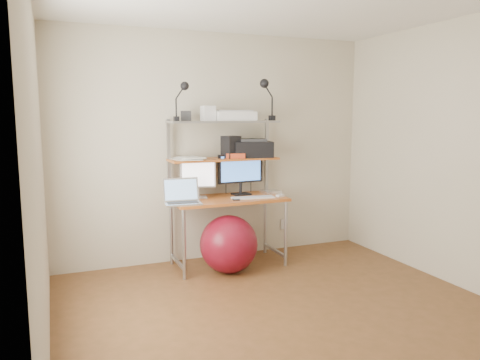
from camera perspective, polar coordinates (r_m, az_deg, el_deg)
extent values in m
plane|color=brown|center=(3.93, 6.32, -16.39)|extent=(3.60, 3.60, 0.00)
plane|color=beige|center=(5.24, -2.87, 3.98)|extent=(3.60, 0.00, 3.60)
plane|color=beige|center=(3.16, -23.36, 0.60)|extent=(0.00, 3.60, 3.60)
plane|color=beige|center=(4.73, 26.16, 2.71)|extent=(0.00, 3.60, 3.60)
cube|color=#BD6524|center=(4.97, -1.46, -2.34)|extent=(1.20, 0.60, 0.03)
cylinder|color=#A2A3A7|center=(4.65, -6.83, -7.83)|extent=(0.04, 0.04, 0.71)
cylinder|color=#A2A3A7|center=(5.13, -8.37, -6.32)|extent=(0.04, 0.04, 0.71)
cylinder|color=#A2A3A7|center=(5.04, 5.61, -6.53)|extent=(0.04, 0.04, 0.71)
cylinder|color=#A2A3A7|center=(5.50, 3.09, -5.28)|extent=(0.04, 0.04, 0.71)
cube|color=#A2A3A7|center=(4.99, -8.67, 2.54)|extent=(0.03, 0.04, 0.84)
cube|color=#A2A3A7|center=(5.37, 3.25, 3.00)|extent=(0.03, 0.04, 0.84)
cube|color=#BD6524|center=(5.04, -2.00, 2.56)|extent=(1.18, 0.34, 0.02)
cube|color=#A2A3A7|center=(5.01, -2.02, 7.11)|extent=(1.18, 0.34, 0.02)
cube|color=silver|center=(5.71, 5.37, -5.37)|extent=(0.08, 0.01, 0.12)
cube|color=silver|center=(4.96, -5.05, -2.13)|extent=(0.19, 0.16, 0.01)
cylinder|color=silver|center=(4.97, -5.13, -1.47)|extent=(0.03, 0.03, 0.09)
cube|color=silver|center=(4.95, -5.15, 0.68)|extent=(0.37, 0.10, 0.28)
plane|color=white|center=(4.93, -5.10, 0.65)|extent=(0.33, 0.07, 0.34)
cube|color=black|center=(5.15, 0.15, -1.72)|extent=(0.20, 0.16, 0.01)
cylinder|color=black|center=(5.16, 0.07, -0.97)|extent=(0.03, 0.03, 0.12)
cube|color=black|center=(5.13, 0.07, 1.43)|extent=(0.53, 0.07, 0.32)
plane|color=#4381E6|center=(5.11, 0.14, 1.41)|extent=(0.48, 0.03, 0.48)
cube|color=silver|center=(4.66, -7.00, -2.82)|extent=(0.38, 0.28, 0.02)
cube|color=#303033|center=(4.65, -7.00, -2.69)|extent=(0.31, 0.18, 0.00)
cube|color=silver|center=(4.76, -7.29, -1.10)|extent=(0.36, 0.10, 0.23)
plane|color=#7397C0|center=(4.76, -7.29, -1.10)|extent=(0.33, 0.11, 0.31)
cube|color=silver|center=(4.95, 1.59, -2.15)|extent=(0.47, 0.18, 0.01)
cube|color=silver|center=(5.04, 4.91, -1.91)|extent=(0.09, 0.07, 0.02)
cube|color=silver|center=(5.25, 3.77, -1.45)|extent=(0.19, 0.19, 0.04)
cube|color=black|center=(4.86, -0.51, -2.34)|extent=(0.10, 0.14, 0.01)
cube|color=black|center=(5.15, 1.49, 3.76)|extent=(0.47, 0.37, 0.17)
cube|color=#303033|center=(5.14, 1.49, 4.89)|extent=(0.32, 0.26, 0.03)
cube|color=black|center=(5.04, -1.11, 4.04)|extent=(0.20, 0.20, 0.24)
cube|color=#BC3E1E|center=(5.02, -0.61, 2.98)|extent=(0.22, 0.17, 0.06)
cube|color=silver|center=(5.06, -0.74, 7.80)|extent=(0.44, 0.30, 0.10)
cube|color=silver|center=(5.06, -0.74, 8.44)|extent=(0.37, 0.23, 0.02)
cube|color=silver|center=(4.95, -3.92, 8.12)|extent=(0.15, 0.13, 0.16)
cube|color=#303033|center=(4.92, -6.61, 7.77)|extent=(0.12, 0.12, 0.10)
cube|color=black|center=(4.75, -7.76, 7.41)|extent=(0.05, 0.06, 0.05)
cylinder|color=black|center=(4.75, -7.79, 8.75)|extent=(0.02, 0.02, 0.17)
sphere|color=black|center=(4.77, -6.76, 11.32)|extent=(0.09, 0.09, 0.09)
cube|color=black|center=(5.16, 3.93, 7.55)|extent=(0.05, 0.07, 0.05)
cylinder|color=black|center=(5.16, 3.94, 8.95)|extent=(0.02, 0.02, 0.20)
sphere|color=black|center=(5.12, 2.98, 11.68)|extent=(0.10, 0.10, 0.10)
sphere|color=maroon|center=(4.84, -1.39, -7.82)|extent=(0.60, 0.60, 0.60)
cube|color=white|center=(4.92, -6.85, 2.53)|extent=(0.28, 0.33, 0.00)
cube|color=white|center=(4.87, -5.89, 2.54)|extent=(0.26, 0.32, 0.00)
cube|color=white|center=(4.95, -6.46, 2.68)|extent=(0.26, 0.32, 0.00)
cube|color=white|center=(4.90, -5.80, 2.70)|extent=(0.22, 0.29, 0.00)
cube|color=white|center=(4.92, -5.96, 2.77)|extent=(0.27, 0.32, 0.00)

